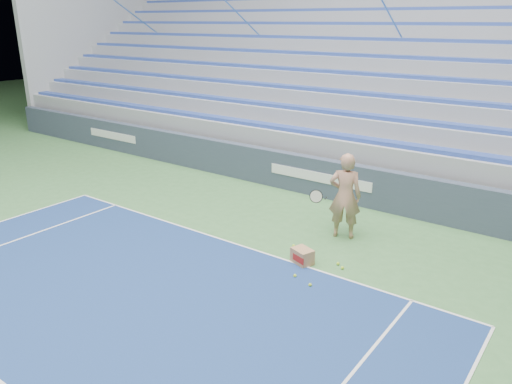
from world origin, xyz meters
TOP-DOWN VIEW (x-y plane):
  - sponsor_barrier at (0.00, 15.88)m, footprint 30.00×0.32m
  - bleachers at (0.00, 21.60)m, footprint 31.00×9.15m
  - tennis_player at (1.80, 13.70)m, footprint 1.03×0.97m
  - ball_box at (1.75, 11.99)m, footprint 0.51×0.45m
  - tennis_ball_0 at (1.95, 11.39)m, footprint 0.07×0.07m
  - tennis_ball_1 at (2.37, 11.25)m, footprint 0.07×0.07m
  - tennis_ball_2 at (2.55, 12.24)m, footprint 0.07×0.07m
  - tennis_ball_3 at (2.39, 12.35)m, footprint 0.07×0.07m
  - tennis_ball_4 at (1.20, 12.53)m, footprint 0.07×0.07m

SIDE VIEW (x-z plane):
  - tennis_ball_0 at x=1.95m, z-range 0.00..0.07m
  - tennis_ball_1 at x=2.37m, z-range 0.00..0.07m
  - tennis_ball_2 at x=2.55m, z-range 0.00..0.07m
  - tennis_ball_3 at x=2.39m, z-range 0.00..0.07m
  - tennis_ball_4 at x=1.20m, z-range 0.00..0.07m
  - ball_box at x=1.75m, z-range 0.00..0.32m
  - sponsor_barrier at x=0.00m, z-range 0.00..1.10m
  - tennis_player at x=1.80m, z-range 0.00..2.01m
  - bleachers at x=0.00m, z-range -1.29..6.01m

